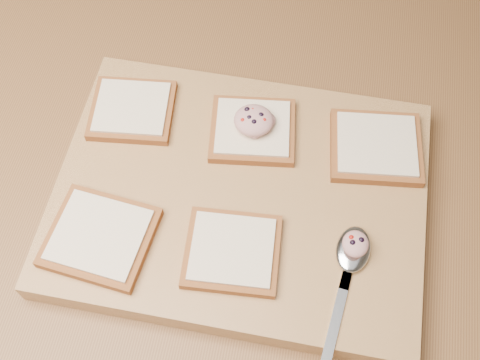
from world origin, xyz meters
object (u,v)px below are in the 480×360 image
object	(u,v)px
cutting_board	(240,197)
spoon	(350,261)
tuna_salad_dollop	(254,120)
bread_far_center	(253,130)

from	to	relation	value
cutting_board	spoon	bearing A→B (deg)	-26.16
cutting_board	tuna_salad_dollop	size ratio (longest dim) A/B	8.96
tuna_salad_dollop	spoon	world-z (taller)	tuna_salad_dollop
cutting_board	bread_far_center	xyz separation A→B (m)	(0.00, 0.09, 0.03)
cutting_board	bread_far_center	size ratio (longest dim) A/B	3.80
cutting_board	spoon	size ratio (longest dim) A/B	2.26
bread_far_center	spoon	world-z (taller)	bread_far_center
cutting_board	spoon	world-z (taller)	spoon
tuna_salad_dollop	spoon	bearing A→B (deg)	-48.07
spoon	cutting_board	bearing A→B (deg)	153.84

